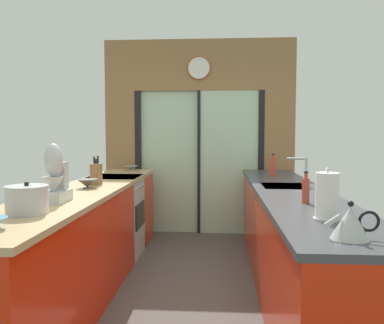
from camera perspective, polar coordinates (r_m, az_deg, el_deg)
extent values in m
cube|color=#4C4742|center=(4.10, -0.32, -16.16)|extent=(5.04, 7.60, 0.02)
cube|color=olive|center=(5.72, 1.02, 13.55)|extent=(2.64, 0.08, 0.70)
cube|color=#B2D1AD|center=(5.72, -3.20, -0.02)|extent=(0.80, 0.02, 2.00)
cube|color=#B2D1AD|center=(5.63, 5.26, -0.09)|extent=(0.80, 0.02, 2.00)
cube|color=black|center=(5.77, -7.57, -0.02)|extent=(0.08, 0.10, 2.00)
cube|color=black|center=(5.68, 9.69, -0.10)|extent=(0.08, 0.10, 2.00)
cube|color=black|center=(5.66, 1.00, -0.06)|extent=(0.04, 0.10, 2.00)
cube|color=olive|center=(5.82, -9.98, 0.00)|extent=(0.42, 0.08, 2.00)
cube|color=olive|center=(5.71, 12.19, -0.11)|extent=(0.42, 0.08, 2.00)
cylinder|color=white|center=(5.66, 0.99, 13.15)|extent=(0.29, 0.03, 0.29)
torus|color=#DB4C23|center=(5.66, 0.99, 13.15)|extent=(0.31, 0.02, 0.31)
cube|color=red|center=(3.29, -18.02, -13.25)|extent=(0.58, 2.55, 0.88)
cube|color=red|center=(5.34, -9.16, -6.43)|extent=(0.58, 0.65, 0.88)
cube|color=tan|center=(3.77, -14.64, -3.83)|extent=(0.62, 3.80, 0.04)
cube|color=red|center=(3.72, 13.71, -11.14)|extent=(0.58, 3.80, 0.88)
cube|color=#3D3D42|center=(3.63, 13.84, -4.11)|extent=(0.62, 3.80, 0.04)
cube|color=#B7BABC|center=(3.87, 12.90, -3.66)|extent=(0.40, 0.48, 0.05)
cylinder|color=#B7BABC|center=(3.89, 15.85, -1.33)|extent=(0.02, 0.02, 0.27)
cylinder|color=#B7BABC|center=(3.86, 14.58, 0.49)|extent=(0.18, 0.02, 0.02)
cube|color=#B7BABC|center=(4.74, -10.87, -7.78)|extent=(0.58, 0.60, 0.88)
cube|color=black|center=(4.67, -7.34, -7.43)|extent=(0.01, 0.48, 0.28)
cube|color=black|center=(4.67, -10.95, -2.19)|extent=(0.58, 0.60, 0.03)
cylinder|color=#B7BABC|center=(4.44, -7.77, -3.84)|extent=(0.02, 0.04, 0.04)
cylinder|color=#B7BABC|center=(4.62, -7.32, -3.54)|extent=(0.02, 0.04, 0.04)
cylinder|color=#B7BABC|center=(4.79, -6.90, -3.25)|extent=(0.02, 0.04, 0.04)
cylinder|color=#514C47|center=(3.72, -14.56, -3.56)|extent=(0.08, 0.08, 0.01)
cone|color=#514C47|center=(3.71, -14.57, -2.93)|extent=(0.19, 0.19, 0.07)
cylinder|color=gray|center=(5.39, -8.70, -1.12)|extent=(0.09, 0.09, 0.01)
cone|color=gray|center=(5.39, -8.71, -0.82)|extent=(0.20, 0.20, 0.05)
cube|color=brown|center=(3.95, -13.39, -1.68)|extent=(0.08, 0.14, 0.20)
cylinder|color=black|center=(3.95, -13.68, 0.18)|extent=(0.02, 0.02, 0.08)
cylinder|color=black|center=(3.94, -13.42, 0.04)|extent=(0.02, 0.02, 0.06)
cylinder|color=black|center=(3.94, -13.18, 0.24)|extent=(0.02, 0.02, 0.08)
cube|color=#B7BABC|center=(3.05, -18.83, -4.63)|extent=(0.17, 0.26, 0.08)
cube|color=#B7BABC|center=(3.12, -18.18, -1.82)|extent=(0.10, 0.08, 0.20)
ellipsoid|color=#B7BABC|center=(3.01, -19.01, 0.24)|extent=(0.13, 0.12, 0.24)
cone|color=#B7BABC|center=(3.01, -19.08, -3.21)|extent=(0.15, 0.15, 0.13)
cylinder|color=#B7BABC|center=(2.67, -22.31, -5.08)|extent=(0.25, 0.25, 0.16)
cylinder|color=#B7BABC|center=(2.66, -22.36, -3.24)|extent=(0.26, 0.26, 0.01)
sphere|color=black|center=(2.65, -22.37, -2.90)|extent=(0.03, 0.03, 0.03)
cone|color=#B7BABC|center=(2.03, 21.49, -7.99)|extent=(0.18, 0.18, 0.15)
sphere|color=black|center=(2.01, 21.55, -5.51)|extent=(0.03, 0.03, 0.03)
cylinder|color=#B7BABC|center=(2.00, 19.29, -7.86)|extent=(0.08, 0.02, 0.07)
torus|color=black|center=(2.05, 23.76, -7.69)|extent=(0.10, 0.01, 0.10)
cylinder|color=#B23D2D|center=(2.95, 15.79, -3.94)|extent=(0.05, 0.05, 0.17)
cylinder|color=#B23D2D|center=(2.93, 15.83, -1.87)|extent=(0.02, 0.02, 0.04)
cylinder|color=black|center=(2.93, 15.84, -1.39)|extent=(0.03, 0.03, 0.01)
cylinder|color=#B23D2D|center=(4.64, 11.38, -0.76)|extent=(0.07, 0.07, 0.21)
cylinder|color=#B23D2D|center=(4.64, 11.40, 0.77)|extent=(0.03, 0.03, 0.04)
cylinder|color=black|center=(4.63, 11.41, 1.07)|extent=(0.04, 0.04, 0.01)
cylinder|color=#B7BABC|center=(2.43, 18.50, -7.66)|extent=(0.15, 0.15, 0.01)
cylinder|color=white|center=(2.40, 18.57, -4.50)|extent=(0.13, 0.13, 0.26)
sphere|color=#B7BABC|center=(2.39, 18.65, -1.08)|extent=(0.03, 0.03, 0.03)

